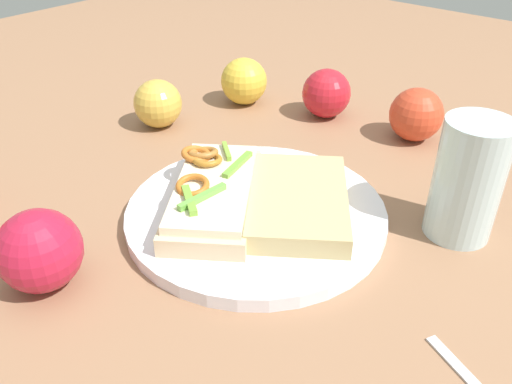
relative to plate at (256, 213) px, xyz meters
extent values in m
plane|color=#94694B|center=(0.00, 0.00, -0.01)|extent=(2.00, 2.00, 0.00)
cylinder|color=white|center=(0.00, 0.00, 0.00)|extent=(0.28, 0.28, 0.01)
cube|color=beige|center=(0.03, -0.04, 0.02)|extent=(0.20, 0.18, 0.02)
cube|color=#F0E4C2|center=(0.03, -0.04, 0.03)|extent=(0.18, 0.16, 0.01)
torus|color=#C16924|center=(0.00, -0.09, 0.04)|extent=(0.05, 0.05, 0.01)
torus|color=#BD6721|center=(0.05, -0.04, 0.04)|extent=(0.05, 0.05, 0.01)
torus|color=#AF7224|center=(0.00, -0.07, 0.04)|extent=(0.05, 0.05, 0.01)
torus|color=#A96D2F|center=(-0.01, -0.09, 0.04)|extent=(0.05, 0.05, 0.02)
cube|color=#75AA39|center=(0.07, -0.03, 0.04)|extent=(0.03, 0.04, 0.01)
cube|color=#71A939|center=(-0.01, -0.04, 0.04)|extent=(0.06, 0.02, 0.01)
cube|color=#6BB046|center=(0.06, -0.02, 0.04)|extent=(0.06, 0.01, 0.01)
cube|color=#80B238|center=(-0.03, -0.07, 0.04)|extent=(0.03, 0.03, 0.01)
cube|color=tan|center=(-0.03, 0.04, 0.02)|extent=(0.19, 0.18, 0.02)
sphere|color=red|center=(-0.27, -0.09, 0.03)|extent=(0.10, 0.10, 0.07)
sphere|color=#B51A36|center=(0.20, -0.08, 0.03)|extent=(0.11, 0.11, 0.08)
sphere|color=#D04125|center=(-0.29, 0.04, 0.03)|extent=(0.09, 0.09, 0.07)
sphere|color=gold|center=(-0.09, -0.26, 0.03)|extent=(0.07, 0.07, 0.07)
sphere|color=gold|center=(-0.23, -0.22, 0.03)|extent=(0.10, 0.10, 0.07)
cylinder|color=silver|center=(-0.12, 0.18, 0.06)|extent=(0.07, 0.07, 0.13)
cube|color=silver|center=(0.05, 0.25, -0.01)|extent=(0.04, 0.07, 0.00)
camera|label=1|loc=(0.36, 0.30, 0.33)|focal=36.98mm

